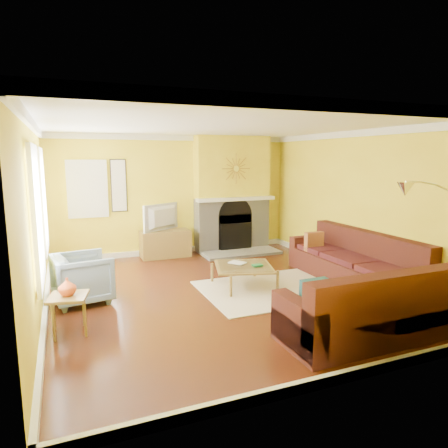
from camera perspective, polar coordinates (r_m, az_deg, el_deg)
name	(u,v)px	position (r m, az deg, el deg)	size (l,w,h in m)	color
floor	(224,292)	(6.74, -0.01, -9.67)	(5.50, 6.00, 0.02)	#552511
ceiling	(224,124)	(6.39, -0.01, 14.05)	(5.50, 6.00, 0.02)	white
wall_back	(175,195)	(9.27, -7.07, 4.13)	(5.50, 0.02, 2.70)	yellow
wall_front	(347,251)	(3.85, 17.16, -3.70)	(5.50, 0.02, 2.70)	yellow
wall_left	(35,221)	(5.97, -25.36, 0.37)	(0.02, 6.00, 2.70)	yellow
wall_right	(361,204)	(7.88, 18.93, 2.77)	(0.02, 6.00, 2.70)	yellow
baseboard	(224,288)	(6.72, -0.01, -9.10)	(5.50, 6.00, 0.12)	white
crown_molding	(224,129)	(6.38, -0.01, 13.42)	(5.50, 6.00, 0.12)	white
window_left_near	(42,201)	(7.24, -24.61, 3.06)	(0.06, 1.22, 1.72)	white
window_left_far	(35,216)	(5.35, -25.37, 1.04)	(0.06, 1.22, 1.72)	white
window_back	(87,189)	(8.90, -18.94, 4.77)	(0.82, 0.06, 1.22)	white
wall_art	(119,186)	(8.96, -14.80, 5.31)	(0.34, 0.04, 1.14)	white
fireplace	(232,194)	(9.51, 1.16, 4.33)	(1.80, 0.40, 2.70)	#9A9691
mantel	(236,199)	(9.30, 1.75, 3.60)	(1.92, 0.22, 0.08)	white
hearth	(241,253)	(9.23, 2.49, -4.14)	(1.80, 0.70, 0.06)	#9A9691
sunburst	(236,169)	(9.27, 1.75, 7.91)	(0.70, 0.04, 0.70)	olive
rug	(274,289)	(6.88, 7.15, -9.17)	(2.40, 1.80, 0.02)	beige
sectional_sofa	(322,270)	(6.51, 13.82, -6.41)	(2.86, 3.69, 0.90)	#461B16
coffee_table	(244,276)	(6.94, 2.84, -7.41)	(0.94, 0.94, 0.37)	white
media_console	(165,244)	(9.03, -8.39, -2.79)	(1.09, 0.49, 0.60)	olive
tv	(165,217)	(8.92, -8.48, 0.95)	(1.03, 0.14, 0.59)	black
subwoofer	(184,248)	(9.25, -5.74, -3.44)	(0.28, 0.28, 0.28)	white
armchair	(83,278)	(6.53, -19.56, -7.29)	(0.81, 0.83, 0.76)	slate
side_table	(69,314)	(5.51, -21.26, -11.94)	(0.45, 0.45, 0.50)	olive
vase	(67,287)	(5.39, -21.49, -8.33)	(0.22, 0.22, 0.23)	#D5511F
book	(234,264)	(6.91, 1.45, -5.75)	(0.21, 0.28, 0.03)	white
arc_lamp	(441,268)	(5.13, 28.59, -5.55)	(1.25, 0.36, 1.94)	silver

